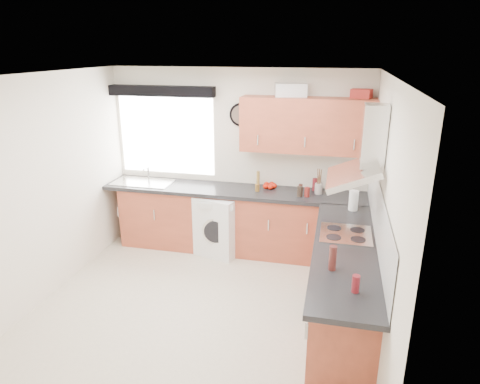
% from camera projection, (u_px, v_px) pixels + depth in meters
% --- Properties ---
extents(ground_plane, '(3.60, 3.60, 0.00)m').
position_uv_depth(ground_plane, '(201.00, 308.00, 4.75)').
color(ground_plane, beige).
extents(ceiling, '(3.60, 3.60, 0.02)m').
position_uv_depth(ceiling, '(193.00, 76.00, 3.95)').
color(ceiling, white).
rests_on(ceiling, wall_back).
extents(wall_back, '(3.60, 0.02, 2.50)m').
position_uv_depth(wall_back, '(238.00, 159.00, 6.01)').
color(wall_back, silver).
rests_on(wall_back, ground_plane).
extents(wall_front, '(3.60, 0.02, 2.50)m').
position_uv_depth(wall_front, '(107.00, 298.00, 2.69)').
color(wall_front, silver).
rests_on(wall_front, ground_plane).
extents(wall_left, '(0.02, 3.60, 2.50)m').
position_uv_depth(wall_left, '(43.00, 190.00, 4.73)').
color(wall_left, silver).
rests_on(wall_left, ground_plane).
extents(wall_right, '(0.02, 3.60, 2.50)m').
position_uv_depth(wall_right, '(382.00, 217.00, 3.97)').
color(wall_right, silver).
rests_on(wall_right, ground_plane).
extents(window, '(1.40, 0.02, 1.10)m').
position_uv_depth(window, '(166.00, 135.00, 6.13)').
color(window, white).
rests_on(window, wall_back).
extents(window_blind, '(1.50, 0.18, 0.14)m').
position_uv_depth(window_blind, '(161.00, 91.00, 5.84)').
color(window_blind, black).
rests_on(window_blind, wall_back).
extents(splashback, '(0.01, 3.00, 0.54)m').
position_uv_depth(splashback, '(378.00, 213.00, 4.27)').
color(splashback, white).
rests_on(splashback, wall_right).
extents(base_cab_back, '(3.00, 0.58, 0.86)m').
position_uv_depth(base_cab_back, '(226.00, 220.00, 6.03)').
color(base_cab_back, brown).
rests_on(base_cab_back, ground_plane).
extents(base_cab_corner, '(0.60, 0.60, 0.86)m').
position_uv_depth(base_cab_corner, '(342.00, 231.00, 5.68)').
color(base_cab_corner, brown).
rests_on(base_cab_corner, ground_plane).
extents(base_cab_right, '(0.58, 2.10, 0.86)m').
position_uv_depth(base_cab_right, '(343.00, 283.00, 4.43)').
color(base_cab_right, brown).
rests_on(base_cab_right, ground_plane).
extents(worktop_back, '(3.60, 0.62, 0.05)m').
position_uv_depth(worktop_back, '(233.00, 191.00, 5.85)').
color(worktop_back, black).
rests_on(worktop_back, base_cab_back).
extents(worktop_right, '(0.62, 2.42, 0.05)m').
position_uv_depth(worktop_right, '(346.00, 250.00, 4.15)').
color(worktop_right, black).
rests_on(worktop_right, base_cab_right).
extents(sink, '(0.84, 0.46, 0.10)m').
position_uv_depth(sink, '(143.00, 180.00, 6.11)').
color(sink, silver).
rests_on(sink, worktop_back).
extents(oven, '(0.56, 0.58, 0.85)m').
position_uv_depth(oven, '(342.00, 276.00, 4.57)').
color(oven, black).
rests_on(oven, ground_plane).
extents(hob_plate, '(0.52, 0.52, 0.01)m').
position_uv_depth(hob_plate, '(346.00, 234.00, 4.42)').
color(hob_plate, silver).
rests_on(hob_plate, worktop_right).
extents(extractor_hood, '(0.52, 0.78, 0.66)m').
position_uv_depth(extractor_hood, '(363.00, 154.00, 4.12)').
color(extractor_hood, silver).
rests_on(extractor_hood, wall_right).
extents(upper_cabinets, '(1.70, 0.35, 0.70)m').
position_uv_depth(upper_cabinets, '(307.00, 125.00, 5.47)').
color(upper_cabinets, brown).
rests_on(upper_cabinets, wall_back).
extents(washing_machine, '(0.70, 0.69, 0.84)m').
position_uv_depth(washing_machine, '(221.00, 224.00, 5.94)').
color(washing_machine, white).
rests_on(washing_machine, ground_plane).
extents(wall_clock, '(0.32, 0.04, 0.32)m').
position_uv_depth(wall_clock, '(241.00, 115.00, 5.76)').
color(wall_clock, black).
rests_on(wall_clock, wall_back).
extents(casserole, '(0.45, 0.36, 0.16)m').
position_uv_depth(casserole, '(290.00, 90.00, 5.47)').
color(casserole, white).
rests_on(casserole, upper_cabinets).
extents(storage_box, '(0.28, 0.25, 0.11)m').
position_uv_depth(storage_box, '(361.00, 93.00, 5.29)').
color(storage_box, red).
rests_on(storage_box, upper_cabinets).
extents(utensil_pot, '(0.12, 0.12, 0.14)m').
position_uv_depth(utensil_pot, '(319.00, 189.00, 5.63)').
color(utensil_pot, gray).
rests_on(utensil_pot, worktop_back).
extents(kitchen_roll, '(0.13, 0.13, 0.24)m').
position_uv_depth(kitchen_roll, '(353.00, 200.00, 5.05)').
color(kitchen_roll, white).
rests_on(kitchen_roll, worktop_right).
extents(tomato_cluster, '(0.18, 0.18, 0.08)m').
position_uv_depth(tomato_cluster, '(270.00, 185.00, 5.87)').
color(tomato_cluster, red).
rests_on(tomato_cluster, worktop_back).
extents(jar_0, '(0.07, 0.07, 0.12)m').
position_uv_depth(jar_0, '(307.00, 192.00, 5.53)').
color(jar_0, maroon).
rests_on(jar_0, worktop_back).
extents(jar_1, '(0.06, 0.06, 0.10)m').
position_uv_depth(jar_1, '(257.00, 188.00, 5.74)').
color(jar_1, brown).
rests_on(jar_1, worktop_back).
extents(jar_2, '(0.08, 0.08, 0.17)m').
position_uv_depth(jar_2, '(315.00, 184.00, 5.76)').
color(jar_2, maroon).
rests_on(jar_2, worktop_back).
extents(jar_3, '(0.07, 0.07, 0.13)m').
position_uv_depth(jar_3, '(300.00, 191.00, 5.53)').
color(jar_3, black).
rests_on(jar_3, worktop_back).
extents(jar_4, '(0.05, 0.05, 0.10)m').
position_uv_depth(jar_4, '(300.00, 188.00, 5.72)').
color(jar_4, '#49221A').
rests_on(jar_4, worktop_back).
extents(jar_5, '(0.05, 0.05, 0.23)m').
position_uv_depth(jar_5, '(258.00, 179.00, 5.86)').
color(jar_5, olive).
rests_on(jar_5, worktop_back).
extents(bottle_0, '(0.07, 0.07, 0.22)m').
position_uv_depth(bottle_0, '(333.00, 258.00, 3.69)').
color(bottle_0, '#4B1D1B').
rests_on(bottle_0, worktop_right).
extents(bottle_1, '(0.06, 0.06, 0.15)m').
position_uv_depth(bottle_1, '(356.00, 284.00, 3.37)').
color(bottle_1, maroon).
rests_on(bottle_1, worktop_right).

